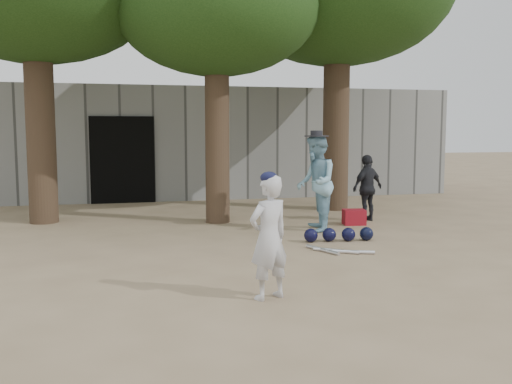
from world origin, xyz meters
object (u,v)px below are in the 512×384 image
object	(u,v)px
boy_player	(269,237)
spectator_blue	(316,183)
spectator_dark	(367,188)
red_bag	(354,217)

from	to	relation	value
boy_player	spectator_blue	xyz separation A→B (m)	(1.95, 3.90, 0.20)
boy_player	spectator_dark	distance (m)	5.83
spectator_blue	red_bag	distance (m)	1.31
spectator_dark	red_bag	size ratio (longest dim) A/B	3.23
spectator_dark	boy_player	bearing A→B (deg)	31.42
spectator_blue	boy_player	bearing A→B (deg)	-13.92
red_bag	spectator_blue	bearing A→B (deg)	-153.97
boy_player	spectator_blue	size ratio (longest dim) A/B	0.77
spectator_dark	red_bag	distance (m)	0.79
boy_player	spectator_dark	size ratio (longest dim) A/B	1.01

